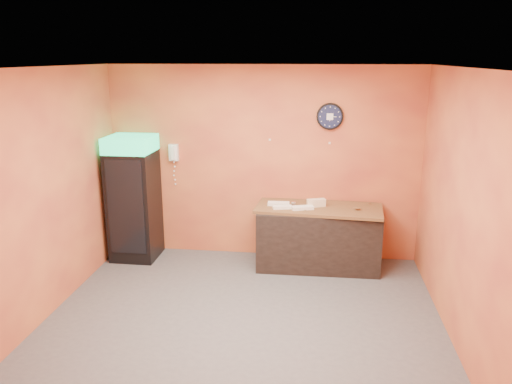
# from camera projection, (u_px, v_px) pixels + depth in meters

# --- Properties ---
(floor) EXTENTS (4.50, 4.50, 0.00)m
(floor) POSITION_uv_depth(u_px,v_px,m) (243.00, 319.00, 5.70)
(floor) COLOR #47474C
(floor) RESTS_ON ground
(back_wall) EXTENTS (4.50, 0.02, 2.80)m
(back_wall) POSITION_uv_depth(u_px,v_px,m) (263.00, 163.00, 7.25)
(back_wall) COLOR orange
(back_wall) RESTS_ON floor
(left_wall) EXTENTS (0.02, 4.00, 2.80)m
(left_wall) POSITION_uv_depth(u_px,v_px,m) (45.00, 195.00, 5.60)
(left_wall) COLOR orange
(left_wall) RESTS_ON floor
(right_wall) EXTENTS (0.02, 4.00, 2.80)m
(right_wall) POSITION_uv_depth(u_px,v_px,m) (461.00, 210.00, 5.07)
(right_wall) COLOR orange
(right_wall) RESTS_ON floor
(ceiling) EXTENTS (4.50, 4.00, 0.02)m
(ceiling) POSITION_uv_depth(u_px,v_px,m) (241.00, 67.00, 4.96)
(ceiling) COLOR white
(ceiling) RESTS_ON back_wall
(beverage_cooler) EXTENTS (0.64, 0.66, 1.82)m
(beverage_cooler) POSITION_uv_depth(u_px,v_px,m) (133.00, 200.00, 7.23)
(beverage_cooler) COLOR black
(beverage_cooler) RESTS_ON floor
(prep_counter) EXTENTS (1.69, 0.77, 0.84)m
(prep_counter) POSITION_uv_depth(u_px,v_px,m) (318.00, 238.00, 7.05)
(prep_counter) COLOR black
(prep_counter) RESTS_ON floor
(wall_clock) EXTENTS (0.37, 0.06, 0.37)m
(wall_clock) POSITION_uv_depth(u_px,v_px,m) (330.00, 116.00, 6.92)
(wall_clock) COLOR black
(wall_clock) RESTS_ON back_wall
(wall_phone) EXTENTS (0.13, 0.11, 0.24)m
(wall_phone) POSITION_uv_depth(u_px,v_px,m) (174.00, 153.00, 7.31)
(wall_phone) COLOR white
(wall_phone) RESTS_ON back_wall
(butcher_paper) EXTENTS (1.78, 0.89, 0.04)m
(butcher_paper) POSITION_uv_depth(u_px,v_px,m) (319.00, 208.00, 6.93)
(butcher_paper) COLOR brown
(butcher_paper) RESTS_ON prep_counter
(sub_roll_stack) EXTENTS (0.27, 0.17, 0.11)m
(sub_roll_stack) POSITION_uv_depth(u_px,v_px,m) (316.00, 203.00, 6.92)
(sub_roll_stack) COLOR beige
(sub_roll_stack) RESTS_ON butcher_paper
(wrapped_sandwich_left) EXTENTS (0.28, 0.17, 0.04)m
(wrapped_sandwich_left) POSITION_uv_depth(u_px,v_px,m) (282.00, 207.00, 6.85)
(wrapped_sandwich_left) COLOR white
(wrapped_sandwich_left) RESTS_ON butcher_paper
(wrapped_sandwich_mid) EXTENTS (0.32, 0.20, 0.04)m
(wrapped_sandwich_mid) POSITION_uv_depth(u_px,v_px,m) (302.00, 208.00, 6.81)
(wrapped_sandwich_mid) COLOR white
(wrapped_sandwich_mid) RESTS_ON butcher_paper
(wrapped_sandwich_right) EXTENTS (0.31, 0.13, 0.04)m
(wrapped_sandwich_right) POSITION_uv_depth(u_px,v_px,m) (279.00, 204.00, 7.00)
(wrapped_sandwich_right) COLOR white
(wrapped_sandwich_right) RESTS_ON butcher_paper
(kitchen_tool) EXTENTS (0.07, 0.07, 0.07)m
(kitchen_tool) POSITION_uv_depth(u_px,v_px,m) (294.00, 204.00, 6.94)
(kitchen_tool) COLOR silver
(kitchen_tool) RESTS_ON butcher_paper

